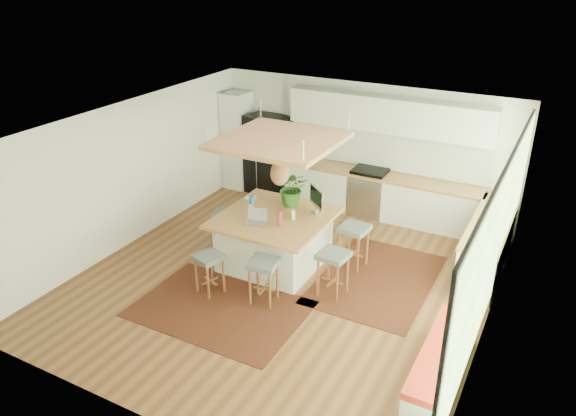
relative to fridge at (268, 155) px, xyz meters
The scene contains 35 objects.
floor 3.93m from the fridge, 55.99° to the right, with size 7.00×7.00×0.00m, color brown.
ceiling 4.21m from the fridge, 55.99° to the right, with size 7.00×7.00×0.00m, color white.
wall_back 2.20m from the fridge, ahead, with size 6.50×6.50×0.00m, color white.
wall_front 7.01m from the fridge, 72.23° to the right, with size 6.50×6.50×0.00m, color white.
wall_left 3.38m from the fridge, 109.36° to the right, with size 7.00×7.00×0.00m, color white.
wall_right 6.26m from the fridge, 30.45° to the right, with size 7.00×7.00×0.00m, color white.
window_wall 6.24m from the fridge, 30.59° to the right, with size 0.10×6.20×2.60m, color black, non-canonical shape.
pantry 0.84m from the fridge, behind, with size 0.55×0.60×2.25m, color white.
back_counter_base 2.73m from the fridge, ahead, with size 4.20×0.60×0.88m, color white.
back_counter_top 2.69m from the fridge, ahead, with size 4.24×0.64×0.05m, color #B0723E.
backsplash 2.74m from the fridge, ahead, with size 4.20×0.02×0.80m, color white.
upper_cabinets 2.96m from the fridge, ahead, with size 4.20×0.34×0.70m, color white.
range 2.47m from the fridge, ahead, with size 0.76×0.62×1.00m, color #A5A5AA, non-canonical shape.
right_counter_base 5.22m from the fridge, 12.97° to the right, with size 0.60×2.50×0.88m, color white.
right_counter_top 5.20m from the fridge, 12.97° to the right, with size 0.64×2.54×0.05m, color #B0723E.
window_bench 6.74m from the fridge, 40.64° to the right, with size 0.52×2.00×0.50m, color white, non-canonical shape.
ceiling_panel 3.51m from the fridge, 56.42° to the right, with size 1.86×1.86×0.80m, color #B0723E, non-canonical shape.
rug_near 4.79m from the fridge, 69.43° to the right, with size 2.60×1.80×0.01m, color black.
rug_right 4.37m from the fridge, 34.49° to the right, with size 1.80×2.60×0.01m, color black.
fridge is the anchor object (origin of this frame).
island 3.28m from the fridge, 58.03° to the right, with size 1.85×1.85×0.93m, color #B0723E, non-canonical shape.
stool_near_left 4.29m from the fridge, 72.97° to the right, with size 0.41×0.41×0.70m, color #505659, non-canonical shape.
stool_near_right 4.48m from the fridge, 61.05° to the right, with size 0.44×0.44×0.74m, color #505659, non-canonical shape.
stool_right_front 4.43m from the fridge, 46.44° to the right, with size 0.46×0.46×0.77m, color #505659, non-canonical shape.
stool_right_back 3.76m from the fridge, 36.38° to the right, with size 0.47×0.47×0.79m, color #505659, non-canonical shape.
stool_left_side 2.74m from the fridge, 77.33° to the right, with size 0.42×0.42×0.70m, color #505659, non-canonical shape.
laptop 3.53m from the fridge, 63.39° to the right, with size 0.34×0.37×0.26m, color #A5A5AA, non-canonical shape.
monitor 3.25m from the fridge, 44.88° to the right, with size 0.51×0.18×0.48m, color #A5A5AA, non-canonical shape.
microwave 0.91m from the fridge, ahead, with size 0.58×0.32×0.39m, color #A5A5AA.
island_plant 2.82m from the fridge, 51.03° to the right, with size 0.60×0.66×0.52m, color #1E4C19.
island_bowl 2.58m from the fridge, 67.03° to the right, with size 0.22×0.22×0.06m, color silver.
island_bottle_0 2.90m from the fridge, 66.24° to the right, with size 0.07×0.07×0.19m, color blue.
island_bottle_1 3.19m from the fridge, 65.58° to the right, with size 0.07×0.07×0.19m, color white.
island_bottle_2 3.63m from the fridge, 57.19° to the right, with size 0.07×0.07×0.19m, color #9C3434.
island_bottle_3 3.40m from the fridge, 52.57° to the right, with size 0.07×0.07×0.19m, color silver.
Camera 1 is at (3.83, -7.07, 5.07)m, focal length 34.45 mm.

